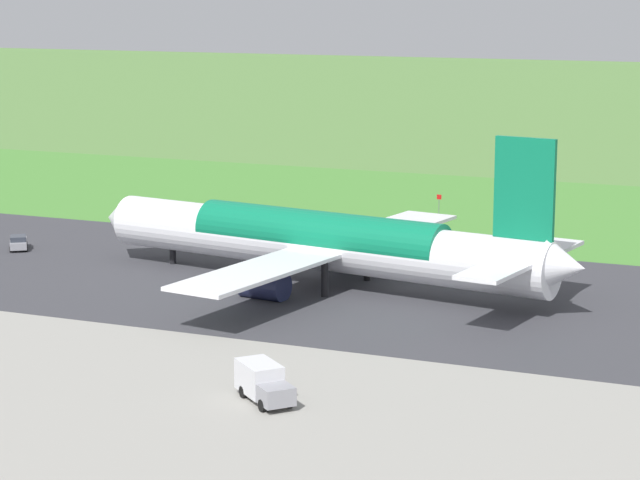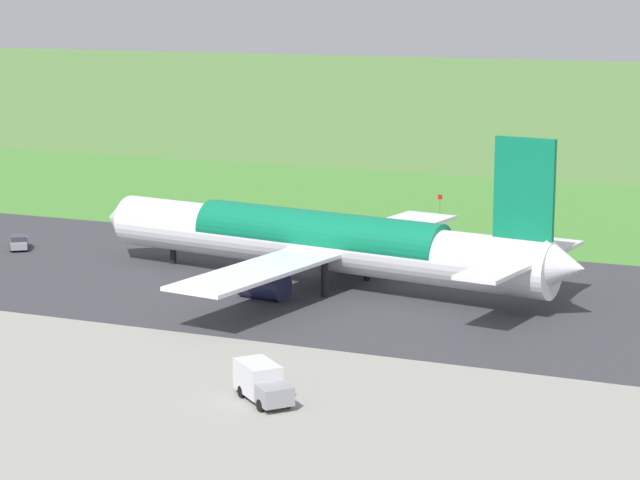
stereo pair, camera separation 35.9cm
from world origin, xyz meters
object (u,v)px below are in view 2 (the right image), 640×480
object	(u,v)px
no_stopping_sign	(440,204)
traffic_cone_orange	(410,216)
airliner_main	(323,242)
service_car_followme	(19,242)
service_truck_fuel	(262,382)

from	to	relation	value
no_stopping_sign	traffic_cone_orange	xyz separation A→B (m)	(3.41, 1.71, -1.45)
no_stopping_sign	traffic_cone_orange	world-z (taller)	no_stopping_sign
airliner_main	traffic_cone_orange	xyz separation A→B (m)	(4.65, -38.70, -4.08)
service_car_followme	service_truck_fuel	distance (m)	60.60
service_car_followme	no_stopping_sign	bearing A→B (deg)	-134.15
service_truck_fuel	airliner_main	bearing A→B (deg)	-73.77
traffic_cone_orange	airliner_main	bearing A→B (deg)	96.85
service_truck_fuel	no_stopping_sign	xyz separation A→B (m)	(11.26, -74.86, 0.32)
no_stopping_sign	traffic_cone_orange	distance (m)	4.08
service_car_followme	traffic_cone_orange	world-z (taller)	service_car_followme
airliner_main	service_car_followme	world-z (taller)	airliner_main
airliner_main	service_car_followme	distance (m)	38.13
service_car_followme	service_truck_fuel	xyz separation A→B (m)	(-47.90, 37.13, 0.56)
service_truck_fuel	no_stopping_sign	world-z (taller)	no_stopping_sign
service_truck_fuel	traffic_cone_orange	size ratio (longest dim) A/B	10.65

